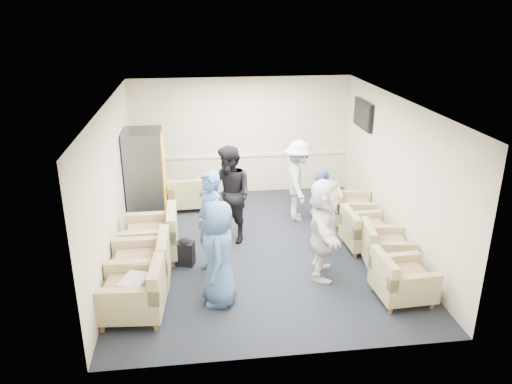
{
  "coord_description": "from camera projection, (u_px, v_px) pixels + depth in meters",
  "views": [
    {
      "loc": [
        -1.08,
        -8.13,
        4.23
      ],
      "look_at": [
        -0.02,
        0.2,
        1.04
      ],
      "focal_mm": 35.0,
      "sensor_mm": 36.0,
      "label": 1
    }
  ],
  "objects": [
    {
      "name": "left_wall",
      "position": [
        112.0,
        185.0,
        8.4
      ],
      "size": [
        0.02,
        6.0,
        2.7
      ],
      "primitive_type": "cube",
      "color": "beige",
      "rests_on": "floor"
    },
    {
      "name": "backpack",
      "position": [
        185.0,
        251.0,
        8.52
      ],
      "size": [
        0.34,
        0.29,
        0.51
      ],
      "rotation": [
        0.0,
        0.0,
        -0.29
      ],
      "color": "black",
      "rests_on": "floor"
    },
    {
      "name": "floor",
      "position": [
        258.0,
        248.0,
        9.17
      ],
      "size": [
        6.0,
        6.0,
        0.0
      ],
      "primitive_type": "plane",
      "color": "black",
      "rests_on": "ground"
    },
    {
      "name": "person_front_left",
      "position": [
        219.0,
        253.0,
        7.27
      ],
      "size": [
        0.57,
        0.82,
        1.62
      ],
      "primitive_type": "imported",
      "rotation": [
        0.0,
        0.0,
        -1.64
      ],
      "color": "#3F6197",
      "rests_on": "floor"
    },
    {
      "name": "armchair_right_near",
      "position": [
        400.0,
        281.0,
        7.5
      ],
      "size": [
        0.84,
        0.84,
        0.64
      ],
      "rotation": [
        0.0,
        0.0,
        1.62
      ],
      "color": "#9A9063",
      "rests_on": "floor"
    },
    {
      "name": "chair_rail",
      "position": [
        242.0,
        155.0,
        11.61
      ],
      "size": [
        4.98,
        0.04,
        0.06
      ],
      "primitive_type": "cube",
      "color": "silver",
      "rests_on": "back_wall"
    },
    {
      "name": "person_front_right",
      "position": [
        324.0,
        228.0,
        7.99
      ],
      "size": [
        0.86,
        1.64,
        1.69
      ],
      "primitive_type": "imported",
      "rotation": [
        0.0,
        0.0,
        1.33
      ],
      "color": "silver",
      "rests_on": "floor"
    },
    {
      "name": "back_wall",
      "position": [
        241.0,
        136.0,
        11.47
      ],
      "size": [
        5.0,
        0.02,
        2.7
      ],
      "primitive_type": "cube",
      "color": "beige",
      "rests_on": "floor"
    },
    {
      "name": "tv",
      "position": [
        363.0,
        115.0,
        10.4
      ],
      "size": [
        0.1,
        1.0,
        0.58
      ],
      "color": "black",
      "rests_on": "right_wall"
    },
    {
      "name": "armchair_right_far",
      "position": [
        350.0,
        209.0,
        10.07
      ],
      "size": [
        0.93,
        0.93,
        0.65
      ],
      "rotation": [
        0.0,
        0.0,
        1.42
      ],
      "color": "#9A9063",
      "rests_on": "floor"
    },
    {
      "name": "armchair_left_mid",
      "position": [
        144.0,
        266.0,
        7.81
      ],
      "size": [
        0.93,
        0.93,
        0.73
      ],
      "rotation": [
        0.0,
        0.0,
        -1.58
      ],
      "color": "#9A9063",
      "rests_on": "floor"
    },
    {
      "name": "armchair_left_near",
      "position": [
        137.0,
        294.0,
        7.09
      ],
      "size": [
        0.97,
        0.97,
        0.72
      ],
      "rotation": [
        0.0,
        0.0,
        -1.65
      ],
      "color": "#9A9063",
      "rests_on": "floor"
    },
    {
      "name": "vending_machine",
      "position": [
        146.0,
        175.0,
        10.15
      ],
      "size": [
        0.76,
        0.89,
        1.88
      ],
      "color": "#51525A",
      "rests_on": "floor"
    },
    {
      "name": "person_back_right",
      "position": [
        299.0,
        181.0,
        10.14
      ],
      "size": [
        0.75,
        1.15,
        1.68
      ],
      "primitive_type": "imported",
      "rotation": [
        0.0,
        0.0,
        1.45
      ],
      "color": "silver",
      "rests_on": "floor"
    },
    {
      "name": "armchair_corner",
      "position": [
        186.0,
        195.0,
        10.85
      ],
      "size": [
        0.82,
        0.82,
        0.63
      ],
      "rotation": [
        0.0,
        0.0,
        3.19
      ],
      "color": "#9A9063",
      "rests_on": "floor"
    },
    {
      "name": "front_wall",
      "position": [
        292.0,
        262.0,
        5.91
      ],
      "size": [
        5.0,
        0.02,
        2.7
      ],
      "primitive_type": "cube",
      "color": "beige",
      "rests_on": "floor"
    },
    {
      "name": "right_wall",
      "position": [
        396.0,
        173.0,
        8.99
      ],
      "size": [
        0.02,
        6.0,
        2.7
      ],
      "primitive_type": "cube",
      "color": "beige",
      "rests_on": "floor"
    },
    {
      "name": "person_mid_right",
      "position": [
        320.0,
        211.0,
        8.89
      ],
      "size": [
        0.49,
        0.94,
        1.53
      ],
      "primitive_type": "imported",
      "rotation": [
        0.0,
        0.0,
        1.7
      ],
      "color": "#3F6197",
      "rests_on": "floor"
    },
    {
      "name": "armchair_right_midnear",
      "position": [
        383.0,
        248.0,
        8.52
      ],
      "size": [
        0.87,
        0.87,
        0.62
      ],
      "rotation": [
        0.0,
        0.0,
        1.44
      ],
      "color": "#9A9063",
      "rests_on": "floor"
    },
    {
      "name": "person_back_left",
      "position": [
        230.0,
        195.0,
        9.18
      ],
      "size": [
        1.09,
        1.13,
        1.83
      ],
      "primitive_type": "imported",
      "rotation": [
        0.0,
        0.0,
        -0.91
      ],
      "color": "black",
      "rests_on": "floor"
    },
    {
      "name": "armchair_right_midfar",
      "position": [
        364.0,
        232.0,
        9.08
      ],
      "size": [
        0.83,
        0.83,
        0.63
      ],
      "rotation": [
        0.0,
        0.0,
        1.62
      ],
      "color": "#9A9063",
      "rests_on": "floor"
    },
    {
      "name": "ceiling",
      "position": [
        259.0,
        102.0,
        8.21
      ],
      "size": [
        6.0,
        6.0,
        0.0
      ],
      "primitive_type": "plane",
      "rotation": [
        3.14,
        0.0,
        0.0
      ],
      "color": "white",
      "rests_on": "back_wall"
    },
    {
      "name": "pillow",
      "position": [
        135.0,
        283.0,
        7.03
      ],
      "size": [
        0.46,
        0.52,
        0.13
      ],
      "primitive_type": "cube",
      "rotation": [
        0.0,
        0.0,
        -1.91
      ],
      "color": "beige",
      "rests_on": "armchair_left_near"
    },
    {
      "name": "armchair_left_far",
      "position": [
        154.0,
        238.0,
        8.73
      ],
      "size": [
        0.95,
        0.95,
        0.75
      ],
      "rotation": [
        0.0,
        0.0,
        -1.56
      ],
      "color": "#9A9063",
      "rests_on": "floor"
    },
    {
      "name": "person_mid_left",
      "position": [
        210.0,
        224.0,
        8.06
      ],
      "size": [
        0.66,
        0.77,
        1.77
      ],
      "primitive_type": "imported",
      "rotation": [
        0.0,
        0.0,
        -1.12
      ],
      "color": "#3F6197",
      "rests_on": "floor"
    }
  ]
}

